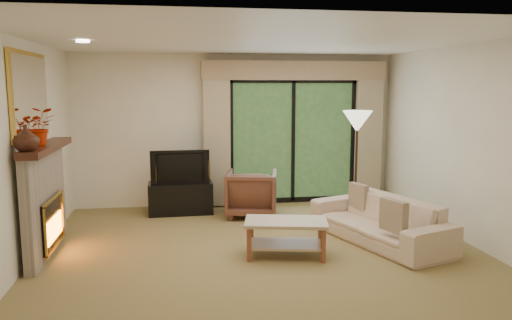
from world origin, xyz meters
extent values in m
plane|color=olive|center=(0.00, 0.00, 0.00)|extent=(5.50, 5.50, 0.00)
plane|color=white|center=(0.00, 0.00, 2.60)|extent=(5.50, 5.50, 0.00)
plane|color=silver|center=(0.00, 2.50, 1.30)|extent=(5.00, 0.00, 5.00)
plane|color=silver|center=(0.00, -2.50, 1.30)|extent=(5.00, 0.00, 5.00)
plane|color=silver|center=(-2.75, 0.00, 1.30)|extent=(0.00, 5.00, 5.00)
plane|color=silver|center=(2.75, 0.00, 1.30)|extent=(0.00, 5.00, 5.00)
cube|color=tan|center=(-0.35, 2.34, 1.20)|extent=(0.45, 0.18, 2.35)
cube|color=tan|center=(2.35, 2.34, 1.20)|extent=(0.45, 0.18, 2.35)
cube|color=tan|center=(1.00, 2.36, 2.32)|extent=(3.20, 0.24, 0.32)
cube|color=black|center=(-0.98, 1.95, 0.26)|extent=(1.03, 0.48, 0.51)
imported|color=black|center=(-0.98, 1.95, 0.78)|extent=(0.94, 0.14, 0.54)
imported|color=brown|center=(0.14, 1.62, 0.37)|extent=(0.93, 0.95, 0.73)
imported|color=#CAAD92|center=(1.61, 0.01, 0.30)|extent=(1.42, 2.20, 0.60)
cube|color=#502B27|center=(1.54, -0.58, 0.51)|extent=(0.22, 0.40, 0.39)
cube|color=#502B27|center=(1.54, 0.60, 0.50)|extent=(0.20, 0.35, 0.34)
imported|color=#3A1C12|center=(-2.61, -0.46, 1.51)|extent=(0.29, 0.29, 0.28)
imported|color=#AC2304|center=(-2.61, 0.03, 1.59)|extent=(0.46, 0.41, 0.44)
camera|label=1|loc=(-1.01, -6.08, 2.06)|focal=35.00mm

